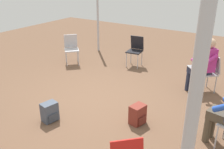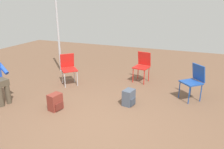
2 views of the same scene
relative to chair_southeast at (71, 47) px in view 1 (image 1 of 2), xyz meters
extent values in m
plane|color=brown|center=(-2.02, 1.47, -0.50)|extent=(14.66, 14.66, 0.00)
cube|color=#B7B7BC|center=(-0.05, 0.05, -0.06)|extent=(0.57, 0.57, 0.03)
cylinder|color=#B7B7BC|center=(-0.29, 0.04, -0.29)|extent=(0.02, 0.02, 0.42)
cylinder|color=#B7B7BC|center=(-0.06, 0.29, -0.29)|extent=(0.02, 0.02, 0.42)
cylinder|color=#B7B7BC|center=(-0.05, -0.19, -0.29)|extent=(0.02, 0.02, 0.42)
cylinder|color=#B7B7BC|center=(0.19, 0.06, -0.29)|extent=(0.02, 0.02, 0.42)
cube|color=#B7B7BC|center=(0.08, -0.08, 0.15)|extent=(0.33, 0.34, 0.40)
cube|color=black|center=(-1.66, -0.80, -0.06)|extent=(0.45, 0.45, 0.03)
cylinder|color=#B7B7BC|center=(-1.85, -0.65, -0.29)|extent=(0.02, 0.02, 0.42)
cylinder|color=#B7B7BC|center=(-1.51, -0.61, -0.29)|extent=(0.02, 0.02, 0.42)
cylinder|color=#B7B7BC|center=(-1.81, -0.99, -0.29)|extent=(0.02, 0.02, 0.42)
cylinder|color=#B7B7BC|center=(-1.47, -0.95, -0.29)|extent=(0.02, 0.02, 0.42)
cube|color=black|center=(-1.64, -0.99, 0.15)|extent=(0.39, 0.14, 0.40)
cube|color=#B7B7BC|center=(-3.77, -0.26, -0.06)|extent=(0.57, 0.57, 0.03)
cylinder|color=#B7B7BC|center=(-3.76, -0.02, -0.29)|extent=(0.02, 0.02, 0.42)
cylinder|color=#B7B7BC|center=(-3.53, -0.27, -0.29)|extent=(0.02, 0.02, 0.42)
cylinder|color=#B7B7BC|center=(-4.01, -0.25, -0.29)|extent=(0.02, 0.02, 0.42)
cylinder|color=#B7B7BC|center=(-3.78, -0.50, -0.29)|extent=(0.02, 0.02, 0.42)
cube|color=#B7B7BC|center=(-3.91, -0.39, 0.15)|extent=(0.33, 0.34, 0.40)
cylinder|color=#B7B7BC|center=(-4.45, 1.72, -0.29)|extent=(0.02, 0.02, 0.42)
cylinder|color=#23283D|center=(-3.57, 0.05, -0.27)|extent=(0.11, 0.11, 0.45)
cylinder|color=#23283D|center=(-3.44, -0.09, -0.27)|extent=(0.11, 0.11, 0.45)
cube|color=#23283D|center=(-3.63, -0.13, 0.01)|extent=(0.51, 0.50, 0.14)
cube|color=#B22D84|center=(-3.77, -0.26, 0.27)|extent=(0.39, 0.40, 0.52)
sphere|color=#DBAD89|center=(-3.77, -0.26, 0.63)|extent=(0.22, 0.22, 0.22)
cylinder|color=#B22D84|center=(-3.83, -0.05, 0.30)|extent=(0.35, 0.33, 0.31)
cylinder|color=#B22D84|center=(-3.56, -0.34, 0.30)|extent=(0.35, 0.33, 0.31)
cube|color=#9EA0A5|center=(-3.55, -0.06, 0.09)|extent=(0.36, 0.37, 0.02)
cube|color=#B2D1F2|center=(-3.63, -0.13, 0.20)|extent=(0.24, 0.26, 0.20)
cylinder|color=#4C4233|center=(-4.28, 1.60, -0.27)|extent=(0.11, 0.11, 0.45)
cylinder|color=#4C4233|center=(-4.31, 1.43, -0.27)|extent=(0.11, 0.11, 0.45)
cube|color=#4C4233|center=(-4.46, 1.55, 0.01)|extent=(0.47, 0.37, 0.14)
cube|color=#475160|center=(-1.71, 2.55, -0.32)|extent=(0.25, 0.31, 0.36)
cube|color=#39414D|center=(-1.71, 2.55, -0.40)|extent=(0.28, 0.24, 0.16)
cube|color=maroon|center=(-3.10, 1.75, -0.32)|extent=(0.26, 0.32, 0.36)
cube|color=maroon|center=(-3.10, 1.75, -0.40)|extent=(0.29, 0.25, 0.16)
cylinder|color=#B2B2B7|center=(0.09, -1.46, 0.71)|extent=(0.07, 0.07, 2.40)
camera|label=1|loc=(-4.82, 5.23, 2.09)|focal=40.00mm
camera|label=2|loc=(-0.41, -1.73, 1.73)|focal=35.00mm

